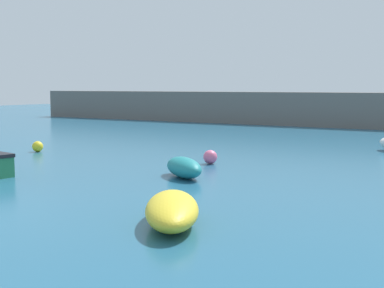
# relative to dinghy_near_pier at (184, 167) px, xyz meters

# --- Properties ---
(harbor_breakwater) EXTENTS (58.95, 2.83, 2.64)m
(harbor_breakwater) POSITION_rel_dinghy_near_pier_xyz_m (-2.34, 25.69, 0.97)
(harbor_breakwater) COLOR #66605B
(harbor_breakwater) RESTS_ON ground_plane
(dinghy_near_pier) EXTENTS (2.36, 2.07, 0.70)m
(dinghy_near_pier) POSITION_rel_dinghy_near_pier_xyz_m (0.00, 0.00, 0.00)
(dinghy_near_pier) COLOR teal
(dinghy_near_pier) RESTS_ON ground_plane
(rowboat_white_midwater) EXTENTS (2.67, 3.22, 0.70)m
(rowboat_white_midwater) POSITION_rel_dinghy_near_pier_xyz_m (3.16, -5.45, 0.00)
(rowboat_white_midwater) COLOR yellow
(rowboat_white_midwater) RESTS_ON ground_plane
(mooring_buoy_yellow) EXTENTS (0.51, 0.51, 0.51)m
(mooring_buoy_yellow) POSITION_rel_dinghy_near_pier_xyz_m (-9.77, 2.42, -0.09)
(mooring_buoy_yellow) COLOR yellow
(mooring_buoy_yellow) RESTS_ON ground_plane
(mooring_buoy_pink) EXTENTS (0.56, 0.56, 0.56)m
(mooring_buoy_pink) POSITION_rel_dinghy_near_pier_xyz_m (-0.82, 3.26, -0.07)
(mooring_buoy_pink) COLOR #EA668C
(mooring_buoy_pink) RESTS_ON ground_plane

